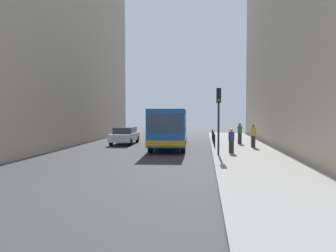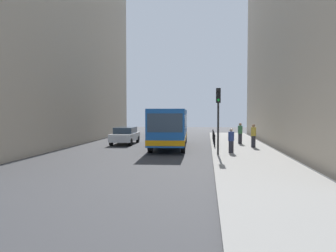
{
  "view_description": "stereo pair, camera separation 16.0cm",
  "coord_description": "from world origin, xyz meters",
  "px_view_note": "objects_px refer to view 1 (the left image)",
  "views": [
    {
      "loc": [
        2.72,
        -22.8,
        2.73
      ],
      "look_at": [
        -0.01,
        0.94,
        1.76
      ],
      "focal_mm": 34.48,
      "sensor_mm": 36.0,
      "label": 1
    },
    {
      "loc": [
        2.88,
        -22.78,
        2.73
      ],
      "look_at": [
        -0.01,
        0.94,
        1.76
      ],
      "focal_mm": 34.48,
      "sensor_mm": 36.0,
      "label": 2
    }
  ],
  "objects_px": {
    "car_beside_bus": "(125,135)",
    "traffic_light": "(219,108)",
    "bollard_near": "(215,141)",
    "bollard_mid": "(214,138)",
    "pedestrian_far_sidewalk": "(240,133)",
    "pedestrian_near_signal": "(231,141)",
    "bollard_far": "(213,136)",
    "bus": "(170,125)",
    "pedestrian_mid_sidewalk": "(253,136)",
    "bollard_farthest": "(212,134)"
  },
  "relations": [
    {
      "from": "traffic_light",
      "to": "bollard_farthest",
      "type": "distance_m",
      "value": 12.3
    },
    {
      "from": "car_beside_bus",
      "to": "traffic_light",
      "type": "bearing_deg",
      "value": 135.08
    },
    {
      "from": "pedestrian_mid_sidewalk",
      "to": "pedestrian_far_sidewalk",
      "type": "relative_size",
      "value": 1.0
    },
    {
      "from": "car_beside_bus",
      "to": "traffic_light",
      "type": "xyz_separation_m",
      "value": [
        7.81,
        -7.53,
        2.22
      ]
    },
    {
      "from": "bollard_farthest",
      "to": "car_beside_bus",
      "type": "bearing_deg",
      "value": -149.51
    },
    {
      "from": "pedestrian_near_signal",
      "to": "bus",
      "type": "bearing_deg",
      "value": -139.54
    },
    {
      "from": "bus",
      "to": "pedestrian_far_sidewalk",
      "type": "height_order",
      "value": "bus"
    },
    {
      "from": "bollard_mid",
      "to": "bollard_farthest",
      "type": "distance_m",
      "value": 4.9
    },
    {
      "from": "bollard_near",
      "to": "bollard_far",
      "type": "xyz_separation_m",
      "value": [
        0.0,
        4.9,
        0.0
      ]
    },
    {
      "from": "car_beside_bus",
      "to": "pedestrian_near_signal",
      "type": "bearing_deg",
      "value": 142.63
    },
    {
      "from": "bollard_near",
      "to": "pedestrian_near_signal",
      "type": "xyz_separation_m",
      "value": [
        0.98,
        -3.59,
        0.31
      ]
    },
    {
      "from": "pedestrian_far_sidewalk",
      "to": "bollard_far",
      "type": "bearing_deg",
      "value": 1.35
    },
    {
      "from": "bollard_near",
      "to": "pedestrian_far_sidewalk",
      "type": "xyz_separation_m",
      "value": [
        2.18,
        2.78,
        0.4
      ]
    },
    {
      "from": "bus",
      "to": "bollard_far",
      "type": "relative_size",
      "value": 11.72
    },
    {
      "from": "bus",
      "to": "pedestrian_near_signal",
      "type": "xyz_separation_m",
      "value": [
        4.5,
        -4.71,
        -0.79
      ]
    },
    {
      "from": "bollard_far",
      "to": "bollard_near",
      "type": "bearing_deg",
      "value": -90.0
    },
    {
      "from": "bus",
      "to": "traffic_light",
      "type": "height_order",
      "value": "traffic_light"
    },
    {
      "from": "bollard_far",
      "to": "bollard_farthest",
      "type": "distance_m",
      "value": 2.45
    },
    {
      "from": "car_beside_bus",
      "to": "pedestrian_near_signal",
      "type": "distance_m",
      "value": 10.79
    },
    {
      "from": "bus",
      "to": "bollard_near",
      "type": "relative_size",
      "value": 11.72
    },
    {
      "from": "pedestrian_mid_sidewalk",
      "to": "pedestrian_near_signal",
      "type": "bearing_deg",
      "value": -70.06
    },
    {
      "from": "bollard_farthest",
      "to": "pedestrian_near_signal",
      "type": "bearing_deg",
      "value": -84.9
    },
    {
      "from": "bollard_far",
      "to": "pedestrian_far_sidewalk",
      "type": "bearing_deg",
      "value": -44.25
    },
    {
      "from": "bollard_farthest",
      "to": "pedestrian_far_sidewalk",
      "type": "xyz_separation_m",
      "value": [
        2.18,
        -4.57,
        0.4
      ]
    },
    {
      "from": "traffic_light",
      "to": "bollard_near",
      "type": "height_order",
      "value": "traffic_light"
    },
    {
      "from": "bus",
      "to": "pedestrian_mid_sidewalk",
      "type": "distance_m",
      "value": 6.54
    },
    {
      "from": "bollard_farthest",
      "to": "pedestrian_near_signal",
      "type": "distance_m",
      "value": 10.99
    },
    {
      "from": "bus",
      "to": "bollard_far",
      "type": "bearing_deg",
      "value": -135.83
    },
    {
      "from": "bollard_far",
      "to": "bollard_farthest",
      "type": "xyz_separation_m",
      "value": [
        0.0,
        2.45,
        0.0
      ]
    },
    {
      "from": "bollard_far",
      "to": "pedestrian_near_signal",
      "type": "relative_size",
      "value": 0.6
    },
    {
      "from": "bollard_mid",
      "to": "pedestrian_far_sidewalk",
      "type": "height_order",
      "value": "pedestrian_far_sidewalk"
    },
    {
      "from": "bus",
      "to": "traffic_light",
      "type": "xyz_separation_m",
      "value": [
        3.62,
        -5.84,
        1.28
      ]
    },
    {
      "from": "bollard_far",
      "to": "pedestrian_mid_sidewalk",
      "type": "bearing_deg",
      "value": -59.52
    },
    {
      "from": "traffic_light",
      "to": "bollard_farthest",
      "type": "height_order",
      "value": "traffic_light"
    },
    {
      "from": "bollard_farthest",
      "to": "bollard_near",
      "type": "bearing_deg",
      "value": -90.0
    },
    {
      "from": "bus",
      "to": "bollard_far",
      "type": "xyz_separation_m",
      "value": [
        3.52,
        3.78,
        -1.1
      ]
    },
    {
      "from": "traffic_light",
      "to": "bollard_near",
      "type": "bearing_deg",
      "value": 91.21
    },
    {
      "from": "pedestrian_near_signal",
      "to": "pedestrian_far_sidewalk",
      "type": "bearing_deg",
      "value": 166.11
    },
    {
      "from": "bollard_near",
      "to": "pedestrian_near_signal",
      "type": "relative_size",
      "value": 0.6
    },
    {
      "from": "bollard_near",
      "to": "pedestrian_mid_sidewalk",
      "type": "height_order",
      "value": "pedestrian_mid_sidewalk"
    },
    {
      "from": "bollard_near",
      "to": "pedestrian_mid_sidewalk",
      "type": "xyz_separation_m",
      "value": [
        2.88,
        0.0,
        0.4
      ]
    },
    {
      "from": "bollard_mid",
      "to": "pedestrian_far_sidewalk",
      "type": "xyz_separation_m",
      "value": [
        2.18,
        0.33,
        0.4
      ]
    },
    {
      "from": "bollard_far",
      "to": "pedestrian_far_sidewalk",
      "type": "xyz_separation_m",
      "value": [
        2.18,
        -2.12,
        0.4
      ]
    },
    {
      "from": "bollard_mid",
      "to": "pedestrian_mid_sidewalk",
      "type": "xyz_separation_m",
      "value": [
        2.88,
        -2.45,
        0.4
      ]
    },
    {
      "from": "bus",
      "to": "car_beside_bus",
      "type": "relative_size",
      "value": 2.51
    },
    {
      "from": "bollard_near",
      "to": "bollard_mid",
      "type": "xyz_separation_m",
      "value": [
        0.0,
        2.45,
        0.0
      ]
    },
    {
      "from": "bus",
      "to": "pedestrian_far_sidewalk",
      "type": "bearing_deg",
      "value": -166.67
    },
    {
      "from": "bollard_farthest",
      "to": "bus",
      "type": "bearing_deg",
      "value": -119.48
    },
    {
      "from": "pedestrian_mid_sidewalk",
      "to": "pedestrian_far_sidewalk",
      "type": "bearing_deg",
      "value": 152.08
    },
    {
      "from": "traffic_light",
      "to": "pedestrian_far_sidewalk",
      "type": "height_order",
      "value": "traffic_light"
    }
  ]
}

